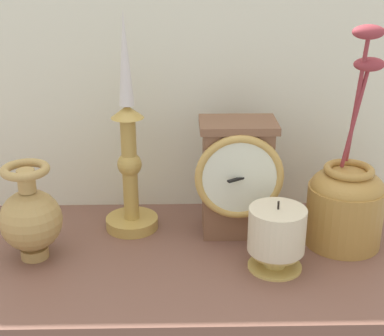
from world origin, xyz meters
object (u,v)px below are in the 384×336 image
Objects in this scene: mantel_clock at (237,177)px; pillar_candle_front at (276,236)px; brass_vase_jar at (346,201)px; brass_vase_bulbous at (31,217)px; candlestick_tall_left at (129,160)px.

mantel_clock reaches higher than pillar_candle_front.
brass_vase_jar is 3.21× the size of pillar_candle_front.
brass_vase_bulbous is at bearing -166.90° from mantel_clock.
candlestick_tall_left is 34.37cm from brass_vase_jar.
mantel_clock is 12.77cm from pillar_candle_front.
brass_vase_jar reaches higher than brass_vase_bulbous.
brass_vase_bulbous reaches higher than pillar_candle_front.
mantel_clock reaches higher than brass_vase_bulbous.
mantel_clock is at bearing -7.01° from candlestick_tall_left.
candlestick_tall_left is at bearing 149.09° from pillar_candle_front.
pillar_candle_front is at bearing -66.57° from mantel_clock.
mantel_clock is at bearing 13.10° from brass_vase_bulbous.
brass_vase_bulbous is 47.56cm from brass_vase_jar.
brass_vase_jar is (33.52, -5.89, -4.79)cm from candlestick_tall_left.
brass_vase_jar is at bearing -9.96° from candlestick_tall_left.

